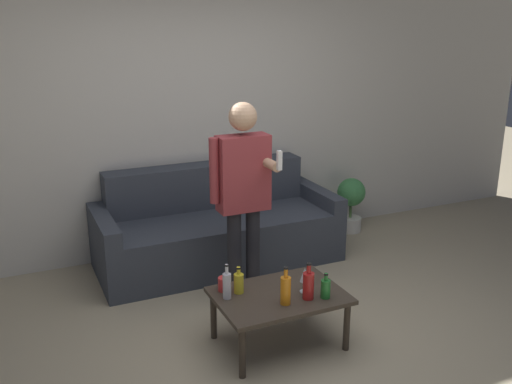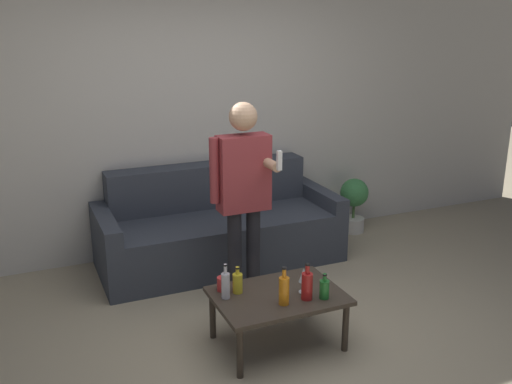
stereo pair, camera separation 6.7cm
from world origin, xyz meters
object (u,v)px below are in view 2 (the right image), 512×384
couch (218,229)px  bottle_orange (226,285)px  coffee_table (278,300)px  person_standing_front (243,188)px

couch → bottle_orange: size_ratio=8.94×
coffee_table → bottle_orange: bearing=165.9°
coffee_table → couch: bearing=85.7°
couch → bottle_orange: couch is taller
bottle_orange → couch: bearing=72.2°
bottle_orange → person_standing_front: person_standing_front is taller
couch → coffee_table: (-0.11, -1.51, 0.03)m
coffee_table → person_standing_front: person_standing_front is taller
couch → person_standing_front: 1.05m
couch → bottle_orange: bearing=-107.8°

